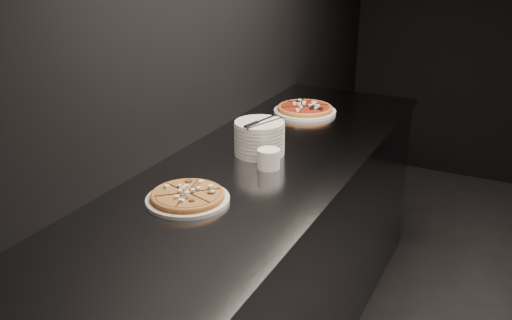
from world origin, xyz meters
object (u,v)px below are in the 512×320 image
at_px(cutlery, 260,122).
at_px(pizza_mushroom, 188,197).
at_px(ramekin, 269,158).
at_px(counter, 261,261).
at_px(plate_stack, 259,138).
at_px(pizza_tomato, 305,109).

bearing_deg(cutlery, pizza_mushroom, -80.94).
bearing_deg(ramekin, cutlery, 130.23).
xyz_separation_m(counter, plate_stack, (-0.05, 0.09, 0.53)).
bearing_deg(pizza_tomato, ramekin, -78.86).
distance_m(counter, pizza_mushroom, 0.65).
bearing_deg(plate_stack, pizza_tomato, 94.05).
bearing_deg(pizza_mushroom, pizza_tomato, 91.23).
bearing_deg(ramekin, pizza_tomato, 101.14).
xyz_separation_m(cutlery, ramekin, (0.09, -0.11, -0.10)).
bearing_deg(pizza_mushroom, counter, 80.66).
xyz_separation_m(pizza_tomato, cutlery, (0.05, -0.63, 0.12)).
bearing_deg(pizza_mushroom, plate_stack, 87.89).
bearing_deg(pizza_mushroom, ramekin, 72.71).
bearing_deg(cutlery, pizza_tomato, 106.86).
relative_size(counter, plate_stack, 11.88).
xyz_separation_m(counter, cutlery, (-0.04, 0.07, 0.60)).
relative_size(plate_stack, ramekin, 2.31).
relative_size(pizza_mushroom, ramekin, 3.60).
distance_m(pizza_mushroom, cutlery, 0.52).
height_order(pizza_mushroom, pizza_tomato, pizza_tomato).
relative_size(counter, pizza_mushroom, 7.62).
height_order(pizza_tomato, plate_stack, plate_stack).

